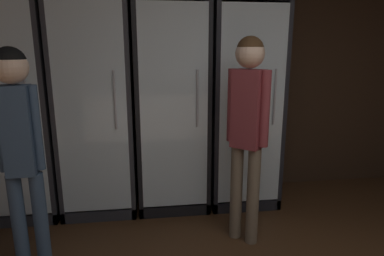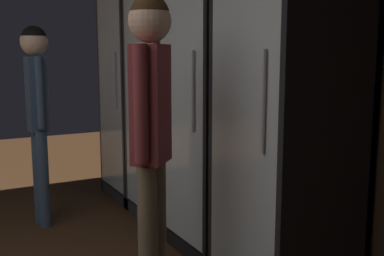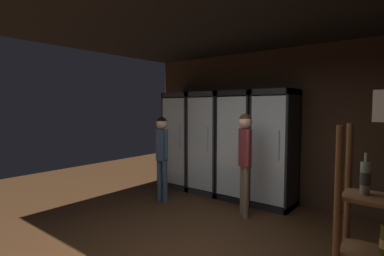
% 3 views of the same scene
% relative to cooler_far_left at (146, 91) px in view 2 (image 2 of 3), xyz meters
% --- Properties ---
extents(wall_back, '(6.00, 0.06, 2.80)m').
position_rel_cooler_far_left_xyz_m(wall_back, '(2.16, 0.32, 0.39)').
color(wall_back, '#382619').
rests_on(wall_back, ground).
extents(cooler_far_left, '(0.67, 0.66, 2.05)m').
position_rel_cooler_far_left_xyz_m(cooler_far_left, '(0.00, 0.00, 0.00)').
color(cooler_far_left, '#2B2B30').
rests_on(cooler_far_left, ground).
extents(cooler_left, '(0.67, 0.66, 2.05)m').
position_rel_cooler_far_left_xyz_m(cooler_left, '(0.70, -0.00, -0.01)').
color(cooler_left, '#2B2B30').
rests_on(cooler_left, ground).
extents(cooler_center, '(0.67, 0.66, 2.05)m').
position_rel_cooler_far_left_xyz_m(cooler_center, '(1.41, -0.00, -0.00)').
color(cooler_center, black).
rests_on(cooler_center, ground).
extents(cooler_right, '(0.67, 0.66, 2.05)m').
position_rel_cooler_far_left_xyz_m(cooler_right, '(2.11, -0.00, -0.01)').
color(cooler_right, black).
rests_on(cooler_right, ground).
extents(shopper_near, '(0.27, 0.21, 1.57)m').
position_rel_cooler_far_left_xyz_m(shopper_near, '(0.37, -1.08, -0.00)').
color(shopper_near, '#384C66').
rests_on(shopper_near, ground).
extents(shopper_far, '(0.27, 0.26, 1.64)m').
position_rel_cooler_far_left_xyz_m(shopper_far, '(1.94, -0.80, 0.04)').
color(shopper_far, '#72604C').
rests_on(shopper_far, ground).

